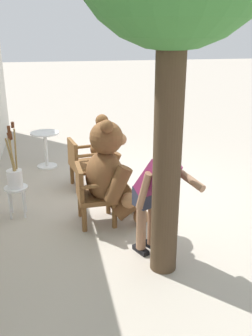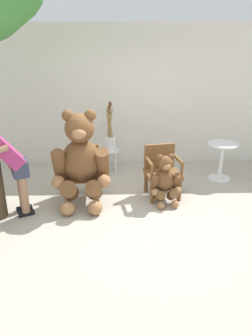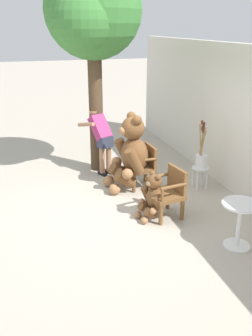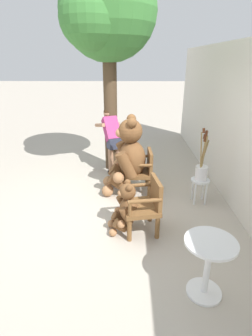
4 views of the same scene
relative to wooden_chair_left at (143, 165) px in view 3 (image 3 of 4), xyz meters
The scene contains 11 objects.
ground_plane 1.08m from the wooden_chair_left, 47.26° to the right, with size 60.00×60.00×0.00m, color #B2A899.
back_wall 2.04m from the wooden_chair_left, 68.38° to the left, with size 10.00×0.16×2.80m, color silver.
wooden_chair_left is the anchor object (origin of this frame).
wooden_chair_right 1.32m from the wooden_chair_left, ahead, with size 0.64×0.60×0.86m.
teddy_bear_large 0.39m from the wooden_chair_left, 89.09° to the right, with size 0.92×0.87×1.53m.
teddy_bear_small 1.37m from the wooden_chair_left, 12.07° to the right, with size 0.51×0.51×0.83m.
person_visitor 1.25m from the wooden_chair_left, 147.67° to the right, with size 0.74×0.69×1.48m.
white_stool 1.15m from the wooden_chair_left, 67.62° to the left, with size 0.34×0.34×0.46m.
brush_bucket 1.17m from the wooden_chair_left, 67.67° to the left, with size 0.22×0.22×0.96m.
round_side_table 2.60m from the wooden_chair_left, 13.87° to the left, with size 0.56×0.56×0.72m.
patio_tree 3.16m from the wooden_chair_left, 148.59° to the right, with size 2.07×1.98×4.38m.
Camera 3 is at (6.00, -1.63, 3.11)m, focal length 40.00 mm.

